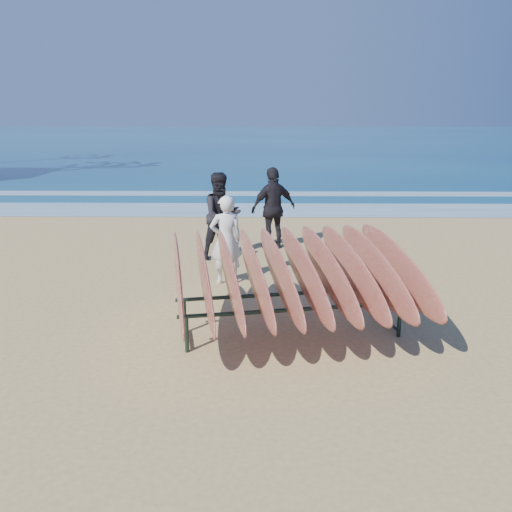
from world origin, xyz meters
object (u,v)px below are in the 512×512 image
object	(u,v)px
person_white	(226,240)
person_dark_b	(273,208)
person_dark_a	(222,216)
surfboard_rack	(292,273)

from	to	relation	value
person_white	person_dark_b	bearing A→B (deg)	-123.08
person_white	person_dark_a	distance (m)	1.77
surfboard_rack	person_dark_a	size ratio (longest dim) A/B	2.00
person_white	person_dark_b	distance (m)	2.75
surfboard_rack	person_dark_b	bearing A→B (deg)	81.26
person_white	person_dark_a	world-z (taller)	person_dark_a
person_dark_a	person_dark_b	size ratio (longest dim) A/B	0.99
person_white	person_dark_a	size ratio (longest dim) A/B	0.88
person_dark_b	person_white	bearing A→B (deg)	43.39
surfboard_rack	person_dark_b	distance (m)	5.00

